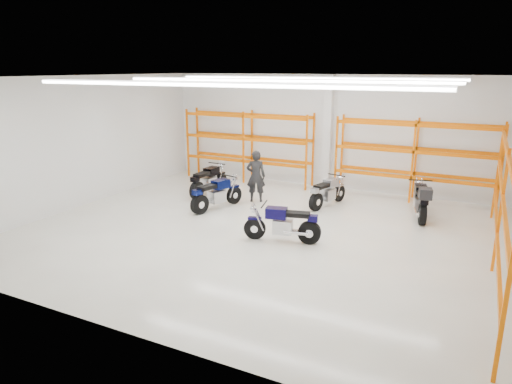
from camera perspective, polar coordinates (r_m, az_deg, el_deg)
The scene contains 11 objects.
ground at distance 13.69m, azimuth 1.11°, elevation -5.02°, with size 14.00×14.00×0.00m, color beige.
room_shell at distance 12.94m, azimuth 1.23°, elevation 8.78°, with size 14.02×12.02×4.51m.
motorcycle_main at distance 12.81m, azimuth 3.71°, elevation -4.08°, with size 2.18×0.82×1.08m.
motorcycle_back_a at distance 17.59m, azimuth -6.07°, elevation 1.34°, with size 0.77×2.31×1.14m.
motorcycle_back_b at distance 15.73m, azimuth -5.15°, elevation -0.36°, with size 0.98×2.22×1.11m.
motorcycle_back_c at distance 16.21m, azimuth 8.82°, elevation -0.11°, with size 0.89×2.10×1.05m.
motorcycle_back_d at distance 15.63m, azimuth 19.94°, elevation -1.09°, with size 0.94×2.37×1.23m.
standing_man at distance 16.51m, azimuth -0.02°, elevation 1.98°, with size 0.69×0.45×1.89m, color black.
structural_column at distance 18.44m, azimuth 8.95°, elevation 7.33°, with size 0.32×0.32×4.50m, color white.
pallet_racking_back_left at distance 19.48m, azimuth -1.05°, elevation 6.55°, with size 5.67×0.87×3.00m.
pallet_racking_back_right at distance 17.47m, azimuth 19.25°, elevation 4.68°, with size 5.67×0.87×3.00m.
Camera 1 is at (5.45, -11.62, 4.76)m, focal length 32.00 mm.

